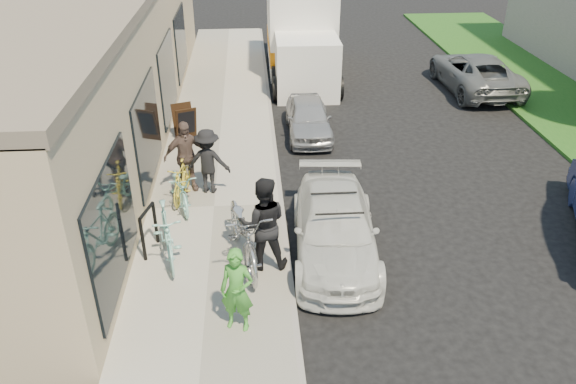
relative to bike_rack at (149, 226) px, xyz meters
name	(u,v)px	position (x,y,z in m)	size (l,w,h in m)	color
ground	(315,291)	(3.18, -1.33, -0.74)	(120.00, 120.00, 0.00)	black
sidewalk	(214,209)	(1.18, 1.67, -0.66)	(3.00, 34.00, 0.15)	#A29D91
curb	(281,207)	(2.73, 1.67, -0.67)	(0.12, 34.00, 0.13)	gray
storefront	(104,62)	(-2.06, 6.66, 1.38)	(3.60, 20.00, 4.22)	tan
bike_rack	(149,226)	(0.00, 0.00, 0.00)	(0.23, 0.67, 0.98)	black
sandwich_board	(185,122)	(0.21, 5.60, -0.10)	(0.76, 0.76, 0.96)	black
sedan_white	(335,228)	(3.71, -0.11, -0.15)	(1.95, 4.18, 1.22)	silver
sedan_silver	(308,118)	(3.79, 5.92, -0.20)	(1.27, 3.15, 1.07)	#A2A2A7
moving_truck	(301,37)	(4.11, 11.93, 0.67)	(2.52, 6.50, 3.18)	white
far_car_gray	(475,72)	(10.12, 9.50, -0.08)	(2.18, 4.73, 1.32)	#575A5C
tandem_bike	(244,232)	(1.88, -0.42, 0.06)	(0.86, 2.46, 1.29)	#A8A8AA
woman_rider	(237,290)	(1.77, -2.32, 0.18)	(0.56, 0.37, 1.54)	green
man_standing	(263,224)	(2.26, -0.63, 0.36)	(0.92, 0.72, 1.90)	black
cruiser_bike_a	(167,234)	(0.39, -0.26, -0.03)	(0.53, 1.87, 1.12)	#94DDD1
cruiser_bike_b	(181,188)	(0.45, 1.78, -0.14)	(0.60, 1.72, 0.90)	#94DDD1
cruiser_bike_c	(182,180)	(0.44, 2.14, -0.14)	(0.42, 1.50, 0.90)	gold
bystander_a	(208,161)	(1.06, 2.40, 0.21)	(1.03, 0.59, 1.59)	black
bystander_b	(185,156)	(0.53, 2.52, 0.29)	(1.03, 0.43, 1.75)	brown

